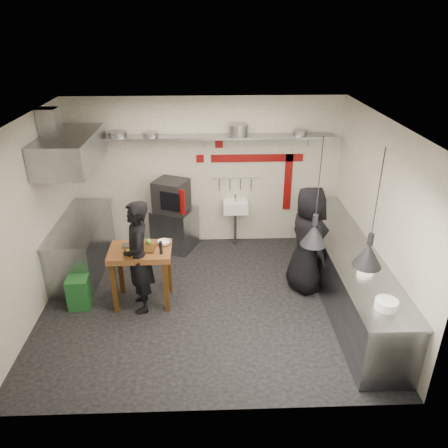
{
  "coord_description": "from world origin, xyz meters",
  "views": [
    {
      "loc": [
        0.06,
        -5.66,
        4.04
      ],
      "look_at": [
        0.28,
        0.3,
        1.19
      ],
      "focal_mm": 35.0,
      "sensor_mm": 36.0,
      "label": 1
    }
  ],
  "objects_px": {
    "green_bin": "(79,292)",
    "chef_left": "(138,257)",
    "prep_table": "(142,276)",
    "combi_oven": "(171,196)",
    "oven_stand": "(175,228)",
    "chef_right": "(308,240)"
  },
  "relations": [
    {
      "from": "prep_table",
      "to": "chef_left",
      "type": "bearing_deg",
      "value": -94.07
    },
    {
      "from": "prep_table",
      "to": "combi_oven",
      "type": "bearing_deg",
      "value": 76.9
    },
    {
      "from": "green_bin",
      "to": "chef_left",
      "type": "bearing_deg",
      "value": -3.23
    },
    {
      "from": "green_bin",
      "to": "chef_right",
      "type": "bearing_deg",
      "value": 6.24
    },
    {
      "from": "prep_table",
      "to": "chef_right",
      "type": "xyz_separation_m",
      "value": [
        2.57,
        0.28,
        0.42
      ]
    },
    {
      "from": "oven_stand",
      "to": "green_bin",
      "type": "xyz_separation_m",
      "value": [
        -1.34,
        -1.86,
        -0.15
      ]
    },
    {
      "from": "prep_table",
      "to": "chef_right",
      "type": "distance_m",
      "value": 2.62
    },
    {
      "from": "oven_stand",
      "to": "chef_right",
      "type": "relative_size",
      "value": 0.46
    },
    {
      "from": "prep_table",
      "to": "chef_left",
      "type": "distance_m",
      "value": 0.44
    },
    {
      "from": "prep_table",
      "to": "oven_stand",
      "type": "bearing_deg",
      "value": 76.35
    },
    {
      "from": "green_bin",
      "to": "chef_right",
      "type": "distance_m",
      "value": 3.61
    },
    {
      "from": "oven_stand",
      "to": "chef_right",
      "type": "distance_m",
      "value": 2.69
    },
    {
      "from": "green_bin",
      "to": "chef_left",
      "type": "height_order",
      "value": "chef_left"
    },
    {
      "from": "green_bin",
      "to": "chef_right",
      "type": "xyz_separation_m",
      "value": [
        3.53,
        0.39,
        0.63
      ]
    },
    {
      "from": "oven_stand",
      "to": "green_bin",
      "type": "bearing_deg",
      "value": -101.81
    },
    {
      "from": "chef_right",
      "to": "oven_stand",
      "type": "bearing_deg",
      "value": 37.43
    },
    {
      "from": "oven_stand",
      "to": "chef_right",
      "type": "bearing_deg",
      "value": -10.03
    },
    {
      "from": "oven_stand",
      "to": "combi_oven",
      "type": "height_order",
      "value": "combi_oven"
    },
    {
      "from": "prep_table",
      "to": "chef_right",
      "type": "bearing_deg",
      "value": 4.78
    },
    {
      "from": "green_bin",
      "to": "chef_left",
      "type": "xyz_separation_m",
      "value": [
        0.96,
        -0.05,
        0.62
      ]
    },
    {
      "from": "combi_oven",
      "to": "green_bin",
      "type": "height_order",
      "value": "combi_oven"
    },
    {
      "from": "oven_stand",
      "to": "chef_left",
      "type": "height_order",
      "value": "chef_left"
    }
  ]
}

